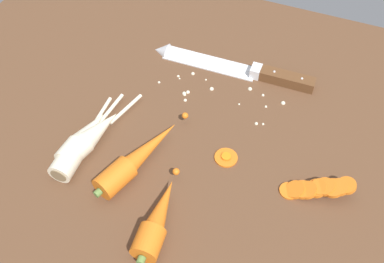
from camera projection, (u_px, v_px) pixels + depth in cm
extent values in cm
cube|color=brown|center=(196.00, 136.00, 78.77)|extent=(120.00, 90.00, 4.00)
cube|color=silver|center=(210.00, 63.00, 88.53)|extent=(20.12, 4.99, 0.50)
cone|color=silver|center=(161.00, 50.00, 91.10)|extent=(3.12, 4.05, 3.96)
cube|color=silver|center=(256.00, 71.00, 85.58)|extent=(2.09, 3.00, 2.20)
cube|color=brown|center=(287.00, 79.00, 84.09)|extent=(11.08, 3.12, 2.20)
sphere|color=silver|center=(274.00, 72.00, 83.88)|extent=(0.50, 0.50, 0.50)
sphere|color=silver|center=(302.00, 79.00, 82.59)|extent=(0.50, 0.50, 0.50)
cylinder|color=orange|center=(115.00, 178.00, 67.92)|extent=(5.82, 7.16, 4.20)
cone|color=orange|center=(147.00, 150.00, 71.56)|extent=(8.14, 15.42, 3.99)
sphere|color=orange|center=(185.00, 116.00, 76.52)|extent=(1.20, 1.20, 1.20)
cylinder|color=#5B7F3D|center=(98.00, 193.00, 66.11)|extent=(1.44, 1.31, 1.20)
cylinder|color=orange|center=(148.00, 242.00, 60.86)|extent=(4.65, 4.95, 4.20)
cone|color=orange|center=(161.00, 210.00, 64.18)|extent=(5.09, 11.26, 3.99)
sphere|color=orange|center=(176.00, 172.00, 68.69)|extent=(1.20, 1.20, 1.20)
cylinder|color=#5B7F3D|center=(141.00, 260.00, 59.12)|extent=(1.30, 1.12, 1.20)
cylinder|color=beige|center=(76.00, 150.00, 71.60)|extent=(4.89, 5.31, 4.00)
cone|color=beige|center=(101.00, 127.00, 74.87)|extent=(5.47, 8.73, 3.80)
cylinder|color=beige|center=(126.00, 109.00, 78.92)|extent=(2.59, 8.70, 0.70)
cylinder|color=#7A6647|center=(66.00, 159.00, 70.42)|extent=(2.80, 0.90, 2.80)
cylinder|color=beige|center=(65.00, 165.00, 69.66)|extent=(4.35, 4.84, 4.00)
cone|color=beige|center=(83.00, 137.00, 73.46)|extent=(4.44, 8.33, 3.80)
cylinder|color=beige|center=(100.00, 114.00, 78.04)|extent=(1.40, 8.73, 0.70)
cylinder|color=#7A6647|center=(58.00, 176.00, 68.30)|extent=(2.82, 0.52, 2.80)
cylinder|color=beige|center=(72.00, 153.00, 71.29)|extent=(4.20, 4.47, 4.00)
cone|color=beige|center=(91.00, 128.00, 74.70)|extent=(4.16, 7.79, 3.80)
cylinder|color=beige|center=(111.00, 109.00, 78.89)|extent=(1.09, 8.27, 0.70)
cylinder|color=#7A6647|center=(64.00, 162.00, 70.06)|extent=(2.81, 0.43, 2.80)
cylinder|color=orange|center=(289.00, 190.00, 68.45)|extent=(3.26, 3.26, 0.70)
cylinder|color=orange|center=(295.00, 190.00, 68.24)|extent=(3.40, 3.26, 2.35)
cylinder|color=orange|center=(302.00, 190.00, 67.96)|extent=(3.42, 3.31, 1.87)
cylinder|color=orange|center=(307.00, 190.00, 67.63)|extent=(3.30, 3.16, 2.28)
cylinder|color=orange|center=(316.00, 188.00, 67.54)|extent=(3.46, 3.32, 2.34)
cylinder|color=orange|center=(320.00, 187.00, 67.38)|extent=(3.17, 3.08, 1.66)
cylinder|color=orange|center=(325.00, 187.00, 67.16)|extent=(3.37, 3.25, 2.09)
cylinder|color=orange|center=(333.00, 188.00, 66.71)|extent=(3.48, 3.37, 1.97)
cylinder|color=orange|center=(339.00, 187.00, 66.56)|extent=(3.18, 3.06, 1.88)
cylinder|color=orange|center=(347.00, 185.00, 66.46)|extent=(3.24, 3.12, 1.94)
cylinder|color=orange|center=(226.00, 157.00, 72.72)|extent=(4.07, 4.07, 0.70)
cylinder|color=orange|center=(226.00, 156.00, 72.52)|extent=(1.71, 1.71, 0.16)
sphere|color=beige|center=(178.00, 75.00, 86.00)|extent=(0.55, 0.55, 0.55)
sphere|color=beige|center=(283.00, 102.00, 81.03)|extent=(0.87, 0.87, 0.87)
sphere|color=beige|center=(256.00, 123.00, 77.77)|extent=(0.67, 0.67, 0.67)
sphere|color=beige|center=(185.00, 94.00, 82.58)|extent=(0.60, 0.60, 0.60)
sphere|color=beige|center=(206.00, 79.00, 85.37)|extent=(0.43, 0.43, 0.43)
sphere|color=beige|center=(185.00, 99.00, 81.60)|extent=(0.68, 0.68, 0.68)
sphere|color=beige|center=(180.00, 78.00, 85.62)|extent=(0.41, 0.41, 0.41)
sphere|color=beige|center=(212.00, 88.00, 83.51)|extent=(0.87, 0.87, 0.87)
sphere|color=beige|center=(263.00, 94.00, 82.50)|extent=(0.60, 0.60, 0.60)
sphere|color=beige|center=(266.00, 106.00, 80.56)|extent=(0.54, 0.54, 0.54)
sphere|color=beige|center=(159.00, 81.00, 84.84)|extent=(0.55, 0.55, 0.55)
sphere|color=beige|center=(239.00, 104.00, 81.02)|extent=(0.43, 0.43, 0.43)
sphere|color=beige|center=(188.00, 91.00, 82.96)|extent=(0.79, 0.79, 0.79)
sphere|color=beige|center=(250.00, 88.00, 83.50)|extent=(0.87, 0.87, 0.87)
sphere|color=beige|center=(263.00, 123.00, 77.77)|extent=(0.49, 0.49, 0.49)
sphere|color=beige|center=(184.00, 92.00, 82.73)|extent=(0.81, 0.81, 0.81)
sphere|color=beige|center=(193.00, 72.00, 86.40)|extent=(0.75, 0.75, 0.75)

